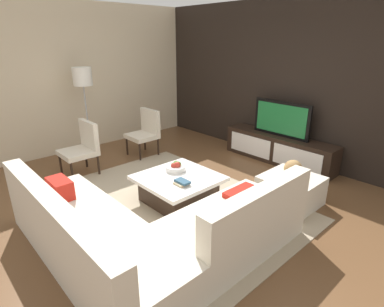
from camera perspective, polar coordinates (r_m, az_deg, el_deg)
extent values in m
plane|color=brown|center=(4.26, -2.60, -9.69)|extent=(14.00, 14.00, 0.00)
cube|color=black|center=(5.84, 18.30, 12.20)|extent=(6.40, 0.12, 2.80)
cube|color=beige|center=(6.59, -20.17, 12.82)|extent=(0.12, 5.20, 2.80)
cube|color=tan|center=(4.32, -3.47, -9.14)|extent=(3.40, 2.43, 0.01)
cube|color=black|center=(5.85, 15.60, 0.84)|extent=(2.09, 0.42, 0.50)
cube|color=white|center=(5.93, 10.59, 1.53)|extent=(0.88, 0.01, 0.35)
cube|color=white|center=(5.45, 18.63, -0.92)|extent=(0.88, 0.01, 0.35)
cube|color=black|center=(5.69, 16.13, 6.14)|extent=(1.08, 0.05, 0.62)
cube|color=#1E7238|center=(5.67, 15.98, 6.09)|extent=(0.97, 0.01, 0.52)
cube|color=beige|center=(3.43, -17.74, -14.96)|extent=(2.50, 0.85, 0.40)
cube|color=beige|center=(3.12, -24.14, -10.80)|extent=(2.50, 0.18, 0.40)
cube|color=beige|center=(3.47, 7.28, -13.54)|extent=(0.85, 1.54, 0.40)
cube|color=beige|center=(3.09, 12.41, -9.68)|extent=(0.18, 1.54, 0.40)
cube|color=red|center=(3.89, -23.08, -5.91)|extent=(0.36, 0.20, 0.22)
cube|color=red|center=(3.62, 11.44, -8.00)|extent=(0.60, 0.44, 0.06)
cube|color=black|center=(4.30, -2.48, -6.84)|extent=(0.79, 0.80, 0.33)
cube|color=white|center=(4.22, -2.52, -4.55)|extent=(0.99, 1.00, 0.05)
cylinder|color=black|center=(5.59, -23.02, -1.63)|extent=(0.04, 0.04, 0.38)
cylinder|color=black|center=(5.18, -21.20, -3.07)|extent=(0.04, 0.04, 0.38)
cylinder|color=black|center=(5.74, -18.91, -0.54)|extent=(0.04, 0.04, 0.38)
cylinder|color=black|center=(5.34, -16.83, -1.85)|extent=(0.04, 0.04, 0.38)
cube|color=beige|center=(5.39, -20.24, 0.13)|extent=(0.54, 0.52, 0.08)
cube|color=beige|center=(5.39, -18.43, 3.33)|extent=(0.54, 0.08, 0.45)
cylinder|color=#A5A5AA|center=(6.32, -17.95, -0.23)|extent=(0.28, 0.28, 0.02)
cylinder|color=#A5A5AA|center=(6.13, -18.62, 5.64)|extent=(0.03, 0.03, 1.32)
cylinder|color=white|center=(5.99, -19.52, 13.22)|extent=(0.34, 0.34, 0.32)
cube|color=beige|center=(4.43, 17.63, -6.50)|extent=(0.70, 0.70, 0.40)
cylinder|color=silver|center=(4.38, -3.06, -2.73)|extent=(0.28, 0.28, 0.07)
sphere|color=#B23326|center=(4.34, -2.74, -2.17)|extent=(0.10, 0.10, 0.10)
sphere|color=#4C8C33|center=(4.37, -2.56, -2.00)|extent=(0.09, 0.09, 0.09)
sphere|color=#4C8C33|center=(4.41, -2.97, -1.83)|extent=(0.08, 0.08, 0.08)
sphere|color=#4C8C33|center=(4.36, -3.38, -2.10)|extent=(0.07, 0.07, 0.07)
sphere|color=#B23326|center=(4.33, -3.37, -2.25)|extent=(0.08, 0.08, 0.08)
cylinder|color=black|center=(6.14, -11.87, 1.50)|extent=(0.04, 0.04, 0.38)
cylinder|color=black|center=(5.78, -9.55, 0.46)|extent=(0.04, 0.04, 0.38)
cylinder|color=black|center=(6.35, -8.67, 2.34)|extent=(0.04, 0.04, 0.38)
cylinder|color=black|center=(6.00, -6.25, 1.39)|extent=(0.04, 0.04, 0.38)
cube|color=beige|center=(6.00, -9.19, 3.16)|extent=(0.53, 0.50, 0.08)
cube|color=beige|center=(6.04, -7.69, 5.97)|extent=(0.53, 0.08, 0.45)
sphere|color=#AD8451|center=(4.30, 18.08, -2.69)|extent=(0.24, 0.24, 0.24)
cube|color=#CCB78C|center=(3.98, -1.94, -5.52)|extent=(0.16, 0.15, 0.03)
cube|color=#2D516B|center=(3.97, -1.77, -5.16)|extent=(0.20, 0.12, 0.03)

